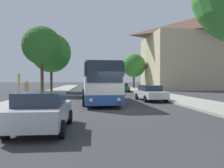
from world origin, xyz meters
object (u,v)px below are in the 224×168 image
at_px(parked_car_right_far, 122,87).
at_px(parked_car_left_curb, 42,110).
at_px(bus_front, 99,82).
at_px(tree_right_mid, 134,65).
at_px(pedestrian_waiting_near, 27,91).
at_px(tree_left_far, 42,46).
at_px(bus_rear, 93,80).
at_px(tree_left_near, 51,53).
at_px(bus_middle, 96,80).
at_px(parked_car_right_near, 150,93).
at_px(bus_stop_sign, 19,86).

bearing_deg(parked_car_right_far, parked_car_left_curb, 75.99).
relative_size(bus_front, tree_right_mid, 1.51).
height_order(parked_car_left_curb, pedestrian_waiting_near, pedestrian_waiting_near).
relative_size(bus_front, tree_left_far, 1.28).
bearing_deg(bus_rear, tree_left_near, -116.08).
bearing_deg(tree_left_near, bus_front, -67.84).
xyz_separation_m(bus_middle, tree_right_mid, (8.59, 11.53, 3.18)).
height_order(parked_car_left_curb, parked_car_right_far, parked_car_left_curb).
xyz_separation_m(parked_car_right_near, parked_car_right_far, (-0.21, 15.65, -0.03)).
distance_m(tree_left_near, tree_right_mid, 18.66).
bearing_deg(tree_left_far, tree_right_mid, 47.43).
relative_size(parked_car_left_curb, tree_left_far, 0.46).
distance_m(bus_front, bus_stop_sign, 7.36).
xyz_separation_m(parked_car_right_far, tree_left_far, (-11.51, -6.51, 5.63)).
bearing_deg(tree_left_far, parked_car_right_near, -37.94).
relative_size(bus_front, parked_car_right_far, 2.39).
xyz_separation_m(bus_middle, tree_left_near, (-7.19, 1.66, 4.50)).
bearing_deg(bus_middle, pedestrian_waiting_near, -110.21).
relative_size(parked_car_right_far, tree_right_mid, 0.63).
distance_m(bus_rear, tree_right_mid, 10.01).
relative_size(bus_middle, bus_rear, 1.10).
bearing_deg(bus_front, parked_car_left_curb, -105.56).
height_order(parked_car_right_near, tree_left_far, tree_left_far).
distance_m(bus_rear, parked_car_right_far, 15.00).
height_order(tree_left_near, tree_right_mid, tree_left_near).
bearing_deg(bus_stop_sign, parked_car_left_curb, -65.83).
height_order(bus_rear, pedestrian_waiting_near, bus_rear).
distance_m(parked_car_right_near, bus_stop_sign, 11.61).
height_order(bus_middle, parked_car_right_near, bus_middle).
relative_size(parked_car_left_curb, tree_right_mid, 0.54).
bearing_deg(tree_left_far, bus_rear, 71.38).
bearing_deg(parked_car_right_far, bus_middle, 12.70).
bearing_deg(bus_rear, parked_car_left_curb, -92.60).
bearing_deg(parked_car_right_far, bus_stop_sign, 65.97).
relative_size(parked_car_right_far, pedestrian_waiting_near, 2.64).
height_order(bus_middle, bus_rear, bus_middle).
distance_m(bus_rear, parked_car_right_near, 30.30).
bearing_deg(pedestrian_waiting_near, tree_left_near, 165.22).
distance_m(parked_car_right_far, tree_left_near, 12.84).
bearing_deg(tree_left_near, bus_stop_sign, -86.07).
bearing_deg(bus_front, pedestrian_waiting_near, -173.27).
xyz_separation_m(bus_front, parked_car_left_curb, (-2.74, -10.86, -0.96)).
bearing_deg(parked_car_left_curb, bus_stop_sign, 115.71).
bearing_deg(bus_rear, parked_car_right_near, -79.61).
height_order(bus_middle, bus_stop_sign, bus_middle).
bearing_deg(bus_middle, parked_car_right_near, -71.59).
height_order(bus_rear, parked_car_right_near, bus_rear).
bearing_deg(tree_left_near, parked_car_right_near, -54.49).
xyz_separation_m(bus_front, tree_left_near, (-6.86, 16.85, 4.60)).
distance_m(parked_car_right_near, tree_left_far, 15.89).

